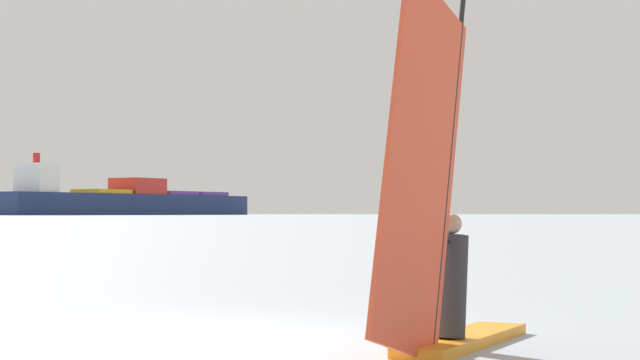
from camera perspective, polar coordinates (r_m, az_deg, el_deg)
ground_plane at (r=12.33m, az=-6.61°, el=-8.60°), size 4000.00×4000.00×0.00m
windsurfer at (r=10.80m, az=6.76°, el=-3.55°), size 1.19×3.83×4.17m
cargo_ship at (r=665.39m, az=-10.57°, el=-1.15°), size 91.13×205.55×35.95m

